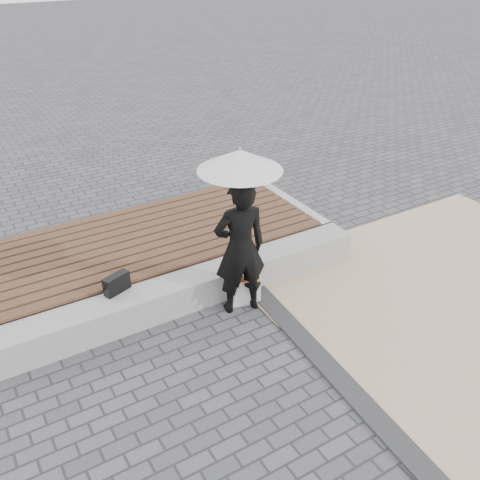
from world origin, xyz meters
The scene contains 10 objects.
ground centered at (0.00, 0.00, 0.00)m, with size 80.00×80.00×0.00m, color #48484D.
edging_band centered at (0.75, -0.50, 0.02)m, with size 0.25×5.20×0.04m, color #2C2D2F.
seating_ledge centered at (0.00, 1.60, 0.20)m, with size 5.00×0.45×0.40m, color #9D9D98.
timber_platform centered at (0.00, 2.80, 0.20)m, with size 5.00×2.00×0.40m, color #ADADA8.
timber_decking centered at (0.00, 2.80, 0.42)m, with size 4.60×2.00×0.04m, color brown, non-canonical shape.
woman centered at (0.50, 1.16, 0.89)m, with size 0.65×0.42×1.78m, color black.
parasol centered at (0.50, 1.16, 2.01)m, with size 0.96×0.96×1.23m.
handbag centered at (-0.88, 1.75, 0.52)m, with size 0.33×0.12×0.23m, color black.
canvas_tote centered at (0.61, 1.24, 0.21)m, with size 0.39×0.17×0.41m, color white.
magazine centered at (0.61, 1.19, 0.42)m, with size 0.31×0.23×0.01m, color #E73341.
Camera 1 is at (-2.30, -3.49, 4.13)m, focal length 39.53 mm.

